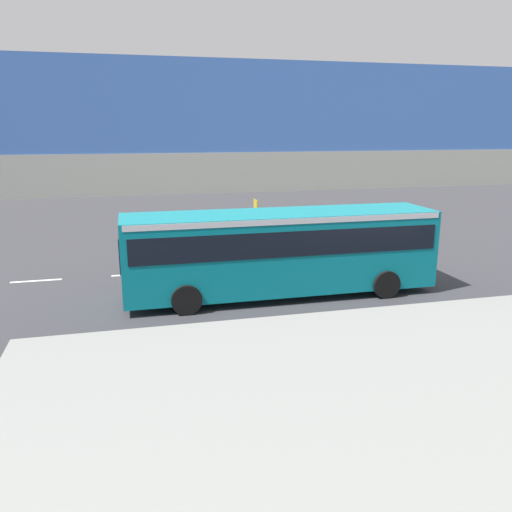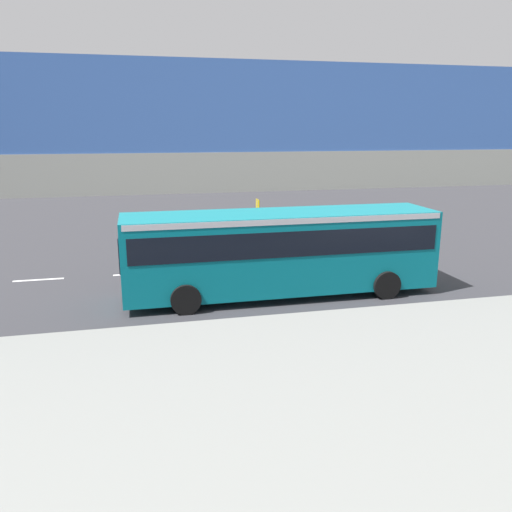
{
  "view_description": "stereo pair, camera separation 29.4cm",
  "coord_description": "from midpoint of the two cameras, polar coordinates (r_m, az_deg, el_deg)",
  "views": [
    {
      "loc": [
        4.1,
        18.97,
        6.13
      ],
      "look_at": [
        -0.29,
        1.26,
        1.6
      ],
      "focal_mm": 36.26,
      "sensor_mm": 36.0,
      "label": 1
    },
    {
      "loc": [
        3.82,
        19.03,
        6.13
      ],
      "look_at": [
        -0.29,
        1.26,
        1.6
      ],
      "focal_mm": 36.26,
      "sensor_mm": 36.0,
      "label": 2
    }
  ],
  "objects": [
    {
      "name": "lane_dash_right",
      "position": [
        22.89,
        -13.52,
        -1.98
      ],
      "size": [
        2.0,
        0.2,
        0.01
      ],
      "primitive_type": "cube",
      "color": "silver",
      "rests_on": "ground"
    },
    {
      "name": "lane_dash_rightmost",
      "position": [
        23.24,
        -23.42,
        -2.53
      ],
      "size": [
        2.0,
        0.2,
        0.01
      ],
      "primitive_type": "cube",
      "color": "silver",
      "rests_on": "ground"
    },
    {
      "name": "pedestrian",
      "position": [
        23.9,
        -13.21,
        0.89
      ],
      "size": [
        0.38,
        0.38,
        1.79
      ],
      "color": "#2D2D38",
      "rests_on": "ground"
    },
    {
      "name": "lane_dash_centre",
      "position": [
        23.23,
        -3.62,
        -1.38
      ],
      "size": [
        2.0,
        0.2,
        0.01
      ],
      "primitive_type": "cube",
      "color": "silver",
      "rests_on": "ground"
    },
    {
      "name": "lane_dash_leftmost",
      "position": [
        25.82,
        14.12,
        -0.21
      ],
      "size": [
        2.0,
        0.2,
        0.01
      ],
      "primitive_type": "cube",
      "color": "silver",
      "rests_on": "ground"
    },
    {
      "name": "ground",
      "position": [
        20.35,
        -2.06,
        -3.6
      ],
      "size": [
        80.0,
        80.0,
        0.0
      ],
      "primitive_type": "plane",
      "color": "#38383D"
    },
    {
      "name": "traffic_sign",
      "position": [
        25.04,
        -0.39,
        4.19
      ],
      "size": [
        0.08,
        0.6,
        2.8
      ],
      "color": "slate",
      "rests_on": "ground"
    },
    {
      "name": "pedestrian_overpass",
      "position": [
        8.72,
        13.28,
        6.99
      ],
      "size": [
        26.05,
        2.6,
        6.93
      ],
      "color": "gray",
      "rests_on": "ground"
    },
    {
      "name": "city_bus",
      "position": [
        19.1,
        2.32,
        1.09
      ],
      "size": [
        11.54,
        2.85,
        3.15
      ],
      "color": "#0C8493",
      "rests_on": "ground"
    },
    {
      "name": "lane_dash_left",
      "position": [
        24.23,
        5.73,
        -0.78
      ],
      "size": [
        2.0,
        0.2,
        0.01
      ],
      "primitive_type": "cube",
      "color": "silver",
      "rests_on": "ground"
    }
  ]
}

